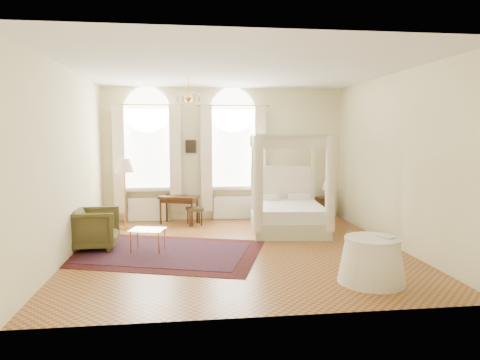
# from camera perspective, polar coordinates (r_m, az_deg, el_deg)

# --- Properties ---
(ground) EXTENTS (6.00, 6.00, 0.00)m
(ground) POSITION_cam_1_polar(r_m,az_deg,el_deg) (8.10, -0.15, -9.23)
(ground) COLOR #A2622F
(ground) RESTS_ON ground
(room_walls) EXTENTS (6.00, 6.00, 6.00)m
(room_walls) POSITION_cam_1_polar(r_m,az_deg,el_deg) (7.82, -0.15, 4.91)
(room_walls) COLOR #FFF6C2
(room_walls) RESTS_ON ground
(window_left) EXTENTS (1.62, 0.27, 3.29)m
(window_left) POSITION_cam_1_polar(r_m,az_deg,el_deg) (10.70, -12.19, 2.43)
(window_left) COLOR silver
(window_left) RESTS_ON room_walls
(window_right) EXTENTS (1.62, 0.27, 3.29)m
(window_right) POSITION_cam_1_polar(r_m,az_deg,el_deg) (10.71, -0.93, 2.57)
(window_right) COLOR silver
(window_right) RESTS_ON room_walls
(chandelier) EXTENTS (0.51, 0.45, 0.50)m
(chandelier) POSITION_cam_1_polar(r_m,az_deg,el_deg) (8.99, -6.90, 10.92)
(chandelier) COLOR gold
(chandelier) RESTS_ON room_walls
(wall_pictures) EXTENTS (2.54, 0.03, 0.39)m
(wall_pictures) POSITION_cam_1_polar(r_m,az_deg,el_deg) (10.78, -1.58, 4.73)
(wall_pictures) COLOR black
(wall_pictures) RESTS_ON room_walls
(canopy_bed) EXTENTS (1.81, 2.14, 2.15)m
(canopy_bed) POSITION_cam_1_polar(r_m,az_deg,el_deg) (9.59, 6.41, -3.88)
(canopy_bed) COLOR #BCC19C
(canopy_bed) RESTS_ON ground
(nightstand) EXTENTS (0.46, 0.43, 0.56)m
(nightstand) POSITION_cam_1_polar(r_m,az_deg,el_deg) (11.17, 11.12, -3.65)
(nightstand) COLOR #3B2510
(nightstand) RESTS_ON ground
(nightstand_lamp) EXTENTS (0.27, 0.27, 0.39)m
(nightstand_lamp) POSITION_cam_1_polar(r_m,az_deg,el_deg) (11.14, 11.59, -0.89)
(nightstand_lamp) COLOR gold
(nightstand_lamp) RESTS_ON nightstand
(writing_desk) EXTENTS (1.01, 0.76, 0.68)m
(writing_desk) POSITION_cam_1_polar(r_m,az_deg,el_deg) (10.36, -8.15, -2.66)
(writing_desk) COLOR #3B2510
(writing_desk) RESTS_ON ground
(laptop) EXTENTS (0.36, 0.30, 0.02)m
(laptop) POSITION_cam_1_polar(r_m,az_deg,el_deg) (10.36, -7.57, -2.04)
(laptop) COLOR black
(laptop) RESTS_ON writing_desk
(stool) EXTENTS (0.42, 0.42, 0.42)m
(stool) POSITION_cam_1_polar(r_m,az_deg,el_deg) (10.20, -6.07, -4.07)
(stool) COLOR #41391C
(stool) RESTS_ON ground
(armchair) EXTENTS (0.86, 0.83, 0.76)m
(armchair) POSITION_cam_1_polar(r_m,az_deg,el_deg) (8.51, -18.80, -6.17)
(armchair) COLOR #443D1D
(armchair) RESTS_ON ground
(coffee_table) EXTENTS (0.70, 0.56, 0.42)m
(coffee_table) POSITION_cam_1_polar(r_m,az_deg,el_deg) (8.07, -12.19, -6.69)
(coffee_table) COLOR white
(coffee_table) RESTS_ON ground
(floor_lamp) EXTENTS (0.41, 0.41, 1.60)m
(floor_lamp) POSITION_cam_1_polar(r_m,az_deg,el_deg) (9.92, -15.17, 1.40)
(floor_lamp) COLOR gold
(floor_lamp) RESTS_ON ground
(oriental_rug) EXTENTS (3.85, 3.24, 0.01)m
(oriental_rug) POSITION_cam_1_polar(r_m,az_deg,el_deg) (7.98, -9.71, -9.51)
(oriental_rug) COLOR #451110
(oriental_rug) RESTS_ON ground
(side_table) EXTENTS (0.97, 0.97, 0.66)m
(side_table) POSITION_cam_1_polar(r_m,az_deg,el_deg) (6.57, 17.16, -10.20)
(side_table) COLOR white
(side_table) RESTS_ON ground
(book) EXTENTS (0.25, 0.29, 0.02)m
(book) POSITION_cam_1_polar(r_m,az_deg,el_deg) (6.49, 18.48, -7.29)
(book) COLOR black
(book) RESTS_ON side_table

